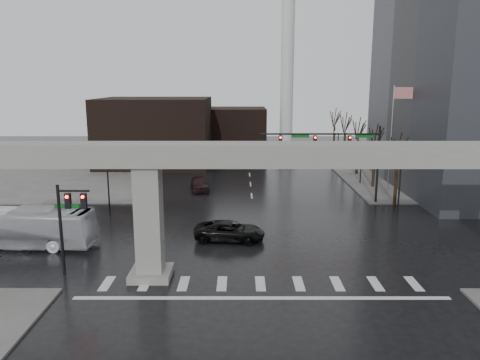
{
  "coord_description": "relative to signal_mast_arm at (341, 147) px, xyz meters",
  "views": [
    {
      "loc": [
        -1.25,
        -28.23,
        12.35
      ],
      "look_at": [
        -1.28,
        9.08,
        4.5
      ],
      "focal_mm": 35.0,
      "sensor_mm": 36.0,
      "label": 1
    }
  ],
  "objects": [
    {
      "name": "lamp_left_0",
      "position": [
        -22.49,
        -4.8,
        -2.36
      ],
      "size": [
        1.22,
        0.32,
        5.11
      ],
      "color": "black",
      "rests_on": "ground"
    },
    {
      "name": "tree_right_2",
      "position": [
        5.54,
        15.22,
        -2.91
      ],
      "size": [
        1.1,
        1.63,
        7.85
      ],
      "color": "black",
      "rests_on": "ground"
    },
    {
      "name": "tree_right_3",
      "position": [
        5.54,
        23.22,
        -2.85
      ],
      "size": [
        1.11,
        1.66,
        8.02
      ],
      "color": "black",
      "rests_on": "ground"
    },
    {
      "name": "ground",
      "position": [
        -8.99,
        -18.8,
        -5.83
      ],
      "size": [
        160.0,
        160.0,
        0.0
      ],
      "primitive_type": "plane",
      "color": "black",
      "rests_on": "ground"
    },
    {
      "name": "tree_right_4",
      "position": [
        5.54,
        31.22,
        -2.79
      ],
      "size": [
        1.12,
        1.69,
        8.19
      ],
      "color": "black",
      "rests_on": "ground"
    },
    {
      "name": "pickup_truck",
      "position": [
        -11.09,
        -11.65,
        -5.06
      ],
      "size": [
        5.79,
        3.14,
        1.54
      ],
      "primitive_type": "imported",
      "rotation": [
        0.0,
        0.0,
        1.46
      ],
      "color": "black",
      "rests_on": "ground"
    },
    {
      "name": "lamp_right_0",
      "position": [
        4.51,
        -4.8,
        -2.36
      ],
      "size": [
        1.22,
        0.32,
        5.11
      ],
      "color": "black",
      "rests_on": "ground"
    },
    {
      "name": "signal_left_pole",
      "position": [
        -21.24,
        -18.3,
        -1.76
      ],
      "size": [
        2.3,
        0.3,
        6.0
      ],
      "color": "black",
      "rests_on": "ground"
    },
    {
      "name": "lamp_right_1",
      "position": [
        4.51,
        9.2,
        -2.36
      ],
      "size": [
        1.22,
        0.32,
        5.11
      ],
      "color": "black",
      "rests_on": "ground"
    },
    {
      "name": "sidewalk_ne",
      "position": [
        17.01,
        17.2,
        -5.75
      ],
      "size": [
        28.0,
        36.0,
        0.15
      ],
      "primitive_type": "cube",
      "color": "slate",
      "rests_on": "ground"
    },
    {
      "name": "sidewalk_nw",
      "position": [
        -34.99,
        17.2,
        -5.75
      ],
      "size": [
        28.0,
        36.0,
        0.15
      ],
      "primitive_type": "cube",
      "color": "slate",
      "rests_on": "ground"
    },
    {
      "name": "building_far_mid",
      "position": [
        -10.99,
        33.2,
        -1.83
      ],
      "size": [
        10.0,
        10.0,
        8.0
      ],
      "primitive_type": "cube",
      "color": "black",
      "rests_on": "ground"
    },
    {
      "name": "lamp_right_2",
      "position": [
        4.51,
        23.2,
        -2.36
      ],
      "size": [
        1.22,
        0.32,
        5.11
      ],
      "color": "black",
      "rests_on": "ground"
    },
    {
      "name": "lamp_left_1",
      "position": [
        -22.49,
        9.2,
        -2.36
      ],
      "size": [
        1.22,
        0.32,
        5.11
      ],
      "color": "black",
      "rests_on": "ground"
    },
    {
      "name": "city_bus",
      "position": [
        -26.83,
        -13.12,
        -4.28
      ],
      "size": [
        11.29,
        3.48,
        3.1
      ],
      "primitive_type": "imported",
      "rotation": [
        0.0,
        0.0,
        1.49
      ],
      "color": "silver",
      "rests_on": "ground"
    },
    {
      "name": "tree_right_0",
      "position": [
        5.54,
        -0.78,
        -3.04
      ],
      "size": [
        1.09,
        1.58,
        7.5
      ],
      "color": "black",
      "rests_on": "ground"
    },
    {
      "name": "lamp_left_2",
      "position": [
        -22.49,
        23.2,
        -2.36
      ],
      "size": [
        1.22,
        0.32,
        5.11
      ],
      "color": "black",
      "rests_on": "ground"
    },
    {
      "name": "tree_right_1",
      "position": [
        5.54,
        7.22,
        -2.98
      ],
      "size": [
        1.09,
        1.61,
        7.67
      ],
      "color": "black",
      "rests_on": "ground"
    },
    {
      "name": "signal_mast_arm",
      "position": [
        0.0,
        0.0,
        0.0
      ],
      "size": [
        12.12,
        0.43,
        8.0
      ],
      "color": "black",
      "rests_on": "ground"
    },
    {
      "name": "smokestack",
      "position": [
        -2.99,
        27.2,
        7.52
      ],
      "size": [
        3.6,
        3.6,
        30.0
      ],
      "color": "silver",
      "rests_on": "ground"
    },
    {
      "name": "elevated_guideway",
      "position": [
        -7.73,
        -18.8,
        1.05
      ],
      "size": [
        48.0,
        2.6,
        8.7
      ],
      "color": "gray",
      "rests_on": "ground"
    },
    {
      "name": "flagpole_assembly",
      "position": [
        6.3,
        3.2,
        1.7
      ],
      "size": [
        2.06,
        0.12,
        12.0
      ],
      "color": "silver",
      "rests_on": "ground"
    },
    {
      "name": "building_far_left",
      "position": [
        -22.99,
        23.2,
        -0.83
      ],
      "size": [
        16.0,
        14.0,
        10.0
      ],
      "primitive_type": "cube",
      "color": "black",
      "rests_on": "ground"
    },
    {
      "name": "far_car",
      "position": [
        -14.98,
        5.76,
        -5.03
      ],
      "size": [
        2.68,
        4.97,
        1.6
      ],
      "primitive_type": "imported",
      "rotation": [
        0.0,
        0.0,
        0.17
      ],
      "color": "black",
      "rests_on": "ground"
    }
  ]
}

